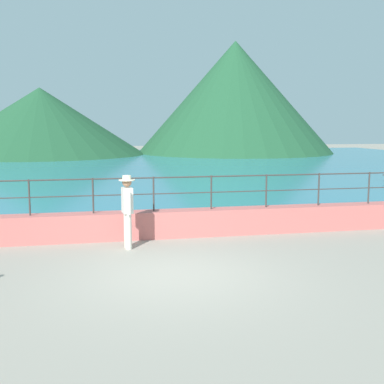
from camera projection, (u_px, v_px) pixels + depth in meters
The scene contains 7 objects.
ground_plane at pixel (174, 275), 9.26m from camera, with size 120.00×120.00×0.00m, color gray.
promenade_wall at pixel (154, 224), 12.31m from camera, with size 20.00×0.56×0.70m, color #BC605B.
railing at pixel (154, 188), 12.18m from camera, with size 18.44×0.04×0.90m.
lake_water at pixel (117, 166), 34.34m from camera, with size 64.00×44.32×0.06m, color teal.
hill_main at pixel (235, 98), 50.22m from camera, with size 20.79×20.79×11.72m, color #1E4C2D.
hill_secondary at pixel (41, 122), 46.56m from camera, with size 20.51×20.51×6.61m, color #1E4C2D.
person_walking at pixel (127, 208), 11.12m from camera, with size 0.38×0.57×1.75m.
Camera 1 is at (-1.41, -8.84, 2.90)m, focal length 44.25 mm.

